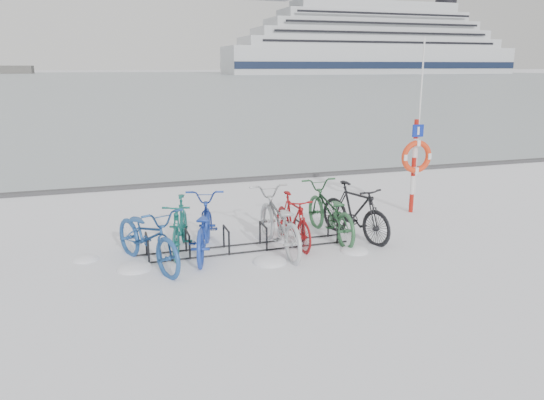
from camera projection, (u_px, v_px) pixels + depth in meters
The scene contains 14 objects.
ground at pixel (245, 249), 10.02m from camera, with size 900.00×900.00×0.00m, color white.
ice_sheet at pixel (106, 78), 153.02m from camera, with size 400.00×298.00×0.02m, color #9FABB4.
quay_edge at pixel (193, 183), 15.45m from camera, with size 400.00×0.25×0.10m, color #3F3F42.
bike_rack at pixel (245, 240), 9.98m from camera, with size 4.00×0.48×0.46m.
lifebuoy_station at pixel (416, 157), 12.19m from camera, with size 0.76×0.22×3.97m.
cruise_ferry at pixel (371, 46), 222.06m from camera, with size 125.91×23.77×41.37m.
bike_0 at pixel (148, 234), 9.08m from camera, with size 0.75×2.15×1.13m, color #214C8E.
bike_1 at pixel (180, 224), 9.84m from camera, with size 0.49×1.73×1.04m, color #155D55.
bike_2 at pixel (203, 225), 9.69m from camera, with size 0.73×2.08×1.09m, color #1E3FAB.
bike_3 at pixel (278, 220), 9.86m from camera, with size 0.78×2.23×1.17m, color #B3B7BB.
bike_4 at pixel (293, 218), 10.20m from camera, with size 0.48×1.70×1.02m, color maroon.
bike_5 at pixel (330, 210), 10.61m from camera, with size 0.75×2.15×1.13m, color #2B5C37.
bike_6 at pixel (355, 210), 10.56m from camera, with size 0.54×1.92×1.15m, color black.
snow_drifts at pixel (244, 255), 9.70m from camera, with size 6.29×1.84×0.21m.
Camera 1 is at (-2.42, -9.18, 3.36)m, focal length 35.00 mm.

